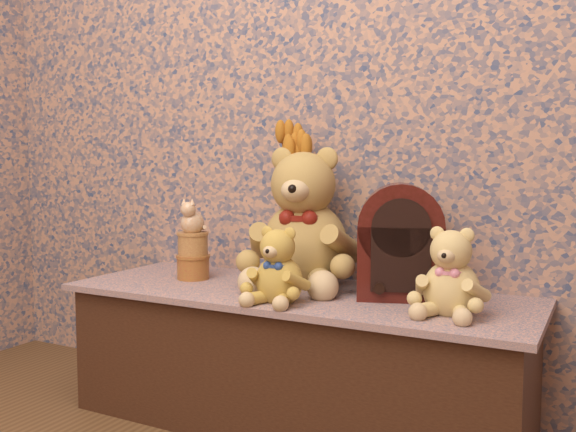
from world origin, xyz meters
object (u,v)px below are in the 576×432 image
object	(u,v)px
teddy_medium	(279,261)
cat_figurine	(192,215)
biscuit_tin_lower	(193,267)
teddy_small	(452,267)
teddy_large	(305,211)
cathedral_radio	(400,240)
ceramic_vase	(297,253)

from	to	relation	value
teddy_medium	cat_figurine	bearing A→B (deg)	157.41
teddy_medium	biscuit_tin_lower	distance (m)	0.47
biscuit_tin_lower	cat_figurine	bearing A→B (deg)	0.00
teddy_small	biscuit_tin_lower	distance (m)	0.91
cat_figurine	teddy_large	bearing A→B (deg)	5.54
cathedral_radio	ceramic_vase	distance (m)	0.40
cathedral_radio	teddy_large	bearing A→B (deg)	153.73
teddy_medium	cathedral_radio	distance (m)	0.37
ceramic_vase	cat_figurine	world-z (taller)	cat_figurine
teddy_large	ceramic_vase	world-z (taller)	teddy_large
ceramic_vase	cat_figurine	size ratio (longest dim) A/B	1.57
ceramic_vase	cat_figurine	xyz separation A→B (m)	(-0.34, -0.13, 0.12)
ceramic_vase	cathedral_radio	bearing A→B (deg)	-11.11
teddy_medium	teddy_small	bearing A→B (deg)	8.77
ceramic_vase	biscuit_tin_lower	distance (m)	0.36
cat_figurine	ceramic_vase	bearing A→B (deg)	12.57
teddy_small	biscuit_tin_lower	size ratio (longest dim) A/B	2.26
teddy_large	cat_figurine	xyz separation A→B (m)	(-0.38, -0.09, -0.02)
ceramic_vase	teddy_large	bearing A→B (deg)	-35.09
teddy_large	ceramic_vase	bearing A→B (deg)	134.24
cathedral_radio	biscuit_tin_lower	xyz separation A→B (m)	(-0.72, -0.05, -0.13)
teddy_medium	teddy_large	bearing A→B (deg)	98.91
teddy_large	biscuit_tin_lower	xyz separation A→B (m)	(-0.38, -0.09, -0.20)
cathedral_radio	ceramic_vase	xyz separation A→B (m)	(-0.38, 0.08, -0.07)
teddy_small	cathedral_radio	bearing A→B (deg)	145.70
biscuit_tin_lower	cat_figurine	distance (m)	0.18
teddy_large	biscuit_tin_lower	world-z (taller)	teddy_large
teddy_large	biscuit_tin_lower	distance (m)	0.44
teddy_large	ceramic_vase	size ratio (longest dim) A/B	2.51
teddy_medium	biscuit_tin_lower	bearing A→B (deg)	157.41
teddy_medium	ceramic_vase	xyz separation A→B (m)	(-0.09, 0.30, -0.02)
teddy_large	cat_figurine	size ratio (longest dim) A/B	3.95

